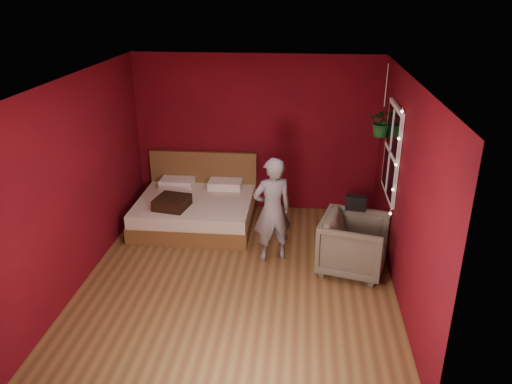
% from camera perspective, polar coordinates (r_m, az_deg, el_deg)
% --- Properties ---
extents(floor, '(4.50, 4.50, 0.00)m').
position_cam_1_polar(floor, '(6.73, -1.88, -9.52)').
color(floor, brown).
rests_on(floor, ground).
extents(room_walls, '(4.04, 4.54, 2.62)m').
position_cam_1_polar(room_walls, '(6.00, -2.09, 4.16)').
color(room_walls, maroon).
rests_on(room_walls, ground).
extents(window, '(0.05, 0.97, 1.27)m').
position_cam_1_polar(window, '(6.97, 15.23, 4.46)').
color(window, white).
rests_on(window, room_walls).
extents(fairy_lights, '(0.04, 0.04, 1.45)m').
position_cam_1_polar(fairy_lights, '(6.47, 15.70, 3.03)').
color(fairy_lights, silver).
rests_on(fairy_lights, room_walls).
extents(bed, '(1.81, 1.54, 1.00)m').
position_cam_1_polar(bed, '(8.07, -6.83, -1.84)').
color(bed, brown).
rests_on(bed, ground).
extents(person, '(0.64, 0.53, 1.50)m').
position_cam_1_polar(person, '(6.78, 1.86, -2.07)').
color(person, slate).
rests_on(person, ground).
extents(armchair, '(1.03, 1.01, 0.78)m').
position_cam_1_polar(armchair, '(6.79, 11.08, -5.88)').
color(armchair, '#64634F').
rests_on(armchair, ground).
extents(handbag, '(0.29, 0.18, 0.20)m').
position_cam_1_polar(handbag, '(6.82, 11.37, -1.20)').
color(handbag, black).
rests_on(handbag, armchair).
extents(throw_pillow, '(0.54, 0.54, 0.17)m').
position_cam_1_polar(throw_pillow, '(7.63, -9.57, -1.19)').
color(throw_pillow, black).
rests_on(throw_pillow, bed).
extents(hanging_plant, '(0.39, 0.34, 1.02)m').
position_cam_1_polar(hanging_plant, '(7.31, 14.28, 7.82)').
color(hanging_plant, silver).
rests_on(hanging_plant, room_walls).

